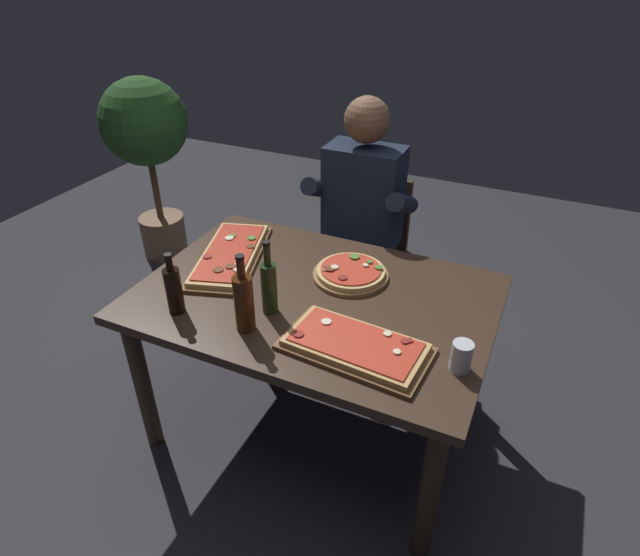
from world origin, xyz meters
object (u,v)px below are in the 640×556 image
Objects in this scene: pizza_rectangular_left at (230,255)px; pizza_round_far at (350,273)px; oil_bottle_amber at (269,285)px; diner_chair at (366,249)px; wine_bottle_dark at (174,289)px; seated_diner at (360,216)px; dining_table at (315,314)px; vinegar_bottle_green at (244,301)px; potted_plant_corner at (147,140)px; pizza_rectangular_front at (355,346)px; tumbler_near_camera at (461,357)px.

pizza_round_far is at bearing 9.17° from pizza_rectangular_left.
pizza_round_far is 1.05× the size of oil_bottle_amber.
diner_chair reaches higher than pizza_rectangular_left.
wine_bottle_dark is 0.19× the size of seated_diner.
diner_chair reaches higher than dining_table.
oil_bottle_amber is at bearing -36.91° from pizza_rectangular_left.
wine_bottle_dark reaches higher than dining_table.
potted_plant_corner reaches higher than vinegar_bottle_green.
dining_table is at bearing 65.72° from vinegar_bottle_green.
pizza_rectangular_left is at bearing -119.65° from seated_diner.
pizza_rectangular_left is at bearing 129.36° from vinegar_bottle_green.
wine_bottle_dark is (-0.70, -0.07, 0.08)m from pizza_rectangular_front.
vinegar_bottle_green is at bearing -101.92° from oil_bottle_amber.
pizza_rectangular_front is 0.35m from tumbler_near_camera.
diner_chair is (-0.17, 0.67, -0.27)m from pizza_round_far.
pizza_round_far is (-0.19, 0.43, 0.00)m from pizza_rectangular_front.
seated_diner is at bearing 110.41° from pizza_rectangular_front.
potted_plant_corner is at bearing 147.23° from pizza_rectangular_front.
vinegar_bottle_green reaches higher than diner_chair.
oil_bottle_amber is 0.23× the size of seated_diner.
potted_plant_corner is at bearing 149.04° from dining_table.
vinegar_bottle_green is 0.35× the size of diner_chair.
pizza_round_far is 0.24× the size of seated_diner.
potted_plant_corner is at bearing 133.22° from wine_bottle_dark.
pizza_rectangular_left is at bearing -170.83° from pizza_round_far.
seated_diner is at bearing 87.75° from vinegar_bottle_green.
pizza_round_far is at bearing 44.56° from wine_bottle_dark.
wine_bottle_dark is 0.82× the size of vinegar_bottle_green.
vinegar_bottle_green reaches higher than dining_table.
dining_table is 0.39m from vinegar_bottle_green.
tumbler_near_camera is (0.75, 0.11, -0.07)m from vinegar_bottle_green.
vinegar_bottle_green is (0.32, -0.39, 0.10)m from pizza_rectangular_left.
pizza_round_far reaches higher than pizza_rectangular_front.
pizza_rectangular_left is 1.12m from tumbler_near_camera.
pizza_round_far is at bearing -25.11° from potted_plant_corner.
vinegar_bottle_green is 1.21m from diner_chair.
pizza_round_far is 0.54m from vinegar_bottle_green.
seated_diner is (0.34, 1.05, -0.10)m from wine_bottle_dark.
dining_table is 0.66m from tumbler_near_camera.
pizza_rectangular_front is 1.66× the size of pizza_round_far.
wine_bottle_dark is at bearing -46.78° from potted_plant_corner.
pizza_rectangular_front is 0.71m from wine_bottle_dark.
dining_table is at bearing -113.59° from pizza_round_far.
dining_table is 0.75m from seated_diner.
wine_bottle_dark is at bearing -85.94° from pizza_rectangular_left.
seated_diner reaches higher than vinegar_bottle_green.
potted_plant_corner is at bearing 143.19° from pizza_rectangular_left.
pizza_round_far is 1.26× the size of wine_bottle_dark.
pizza_rectangular_front is 0.61× the size of diner_chair.
pizza_rectangular_left is at bearing 168.29° from dining_table.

